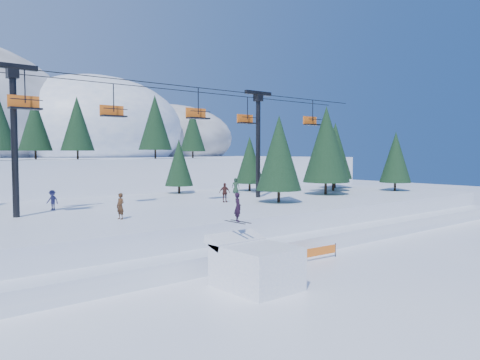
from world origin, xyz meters
TOP-DOWN VIEW (x-y plane):
  - ground at (0.00, 0.00)m, footprint 160.00×160.00m
  - mid_shelf at (0.00, 18.00)m, footprint 70.00×22.00m
  - berm at (0.00, 8.00)m, footprint 70.00×6.00m
  - jump_kicker at (-1.88, 1.75)m, footprint 3.19×4.40m
  - chairlift at (1.97, 18.05)m, footprint 46.00×3.21m
  - conifer_stand at (2.03, 17.37)m, footprint 63.76×17.61m
  - distant_skiers at (-1.08, 18.04)m, footprint 29.82×10.98m
  - banner_near at (5.50, 3.68)m, footprint 2.85×0.24m
  - banner_far at (8.40, 6.79)m, footprint 2.86×0.15m

SIDE VIEW (x-z plane):
  - ground at x=0.00m, z-range 0.00..0.00m
  - banner_near at x=5.50m, z-range 0.09..0.99m
  - banner_far at x=8.40m, z-range 0.09..0.99m
  - berm at x=0.00m, z-range 0.00..1.10m
  - jump_kicker at x=-1.88m, z-range -1.19..3.56m
  - mid_shelf at x=0.00m, z-range 0.00..2.50m
  - distant_skiers at x=-1.08m, z-range 2.46..4.18m
  - conifer_stand at x=2.03m, z-range 2.09..11.99m
  - chairlift at x=1.97m, z-range 4.18..14.46m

